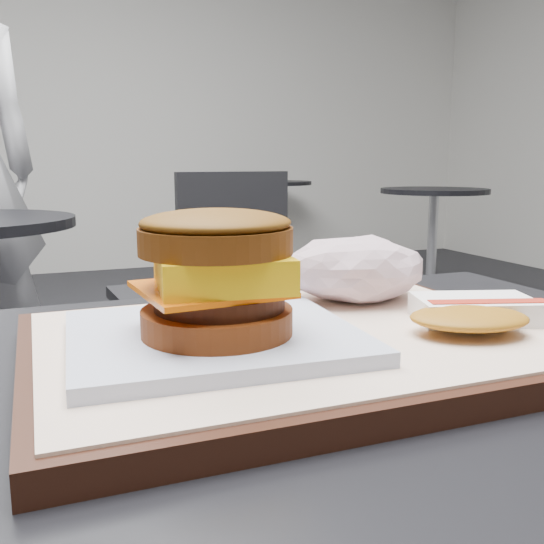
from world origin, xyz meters
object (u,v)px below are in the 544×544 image
Objects in this scene: crumpled_wrapper at (355,268)px; serving_tray at (298,346)px; neighbor_chair at (200,282)px; breakfast_sandwich at (216,289)px; hash_brown at (472,313)px.

serving_tray is at bearing -139.44° from crumpled_wrapper.
crumpled_wrapper is at bearing -99.57° from neighbor_chair.
serving_tray is 0.08m from breakfast_sandwich.
breakfast_sandwich is (-0.06, -0.01, 0.05)m from serving_tray.
serving_tray is 2.90× the size of hash_brown.
crumpled_wrapper is at bearing 29.87° from breakfast_sandwich.
breakfast_sandwich is 1.54× the size of crumpled_wrapper.
serving_tray is 1.64m from neighbor_chair.
neighbor_chair reaches higher than hash_brown.
serving_tray is at bearing 165.25° from hash_brown.
breakfast_sandwich is at bearing 173.42° from hash_brown.
serving_tray is 1.91× the size of breakfast_sandwich.
breakfast_sandwich is 0.18m from crumpled_wrapper.
breakfast_sandwich is at bearing -150.13° from crumpled_wrapper.
crumpled_wrapper is 1.55m from neighbor_chair.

